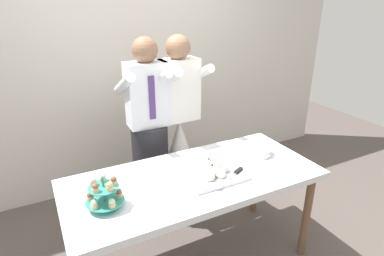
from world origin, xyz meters
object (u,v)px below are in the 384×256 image
object	(u,v)px
dessert_table	(194,185)
cupcake_stand	(104,195)
person_groom	(150,143)
main_cake_tray	(214,172)
plate_stack	(258,150)
person_bride	(180,152)

from	to	relation	value
dessert_table	cupcake_stand	distance (m)	0.66
person_groom	main_cake_tray	bearing A→B (deg)	-76.63
plate_stack	person_bride	world-z (taller)	person_bride
plate_stack	dessert_table	bearing A→B (deg)	-174.02
person_bride	person_groom	bearing A→B (deg)	-178.09
dessert_table	person_bride	xyz separation A→B (m)	(0.22, 0.72, -0.12)
dessert_table	plate_stack	xyz separation A→B (m)	(0.61, 0.06, 0.11)
dessert_table	person_groom	size ratio (longest dim) A/B	1.08
cupcake_stand	main_cake_tray	distance (m)	0.76
dessert_table	person_groom	bearing A→B (deg)	95.35
person_groom	person_bride	distance (m)	0.33
cupcake_stand	plate_stack	size ratio (longest dim) A/B	1.10
person_groom	person_bride	bearing A→B (deg)	1.91
plate_stack	cupcake_stand	bearing A→B (deg)	-173.74
cupcake_stand	plate_stack	distance (m)	1.25
plate_stack	person_groom	distance (m)	0.94
main_cake_tray	person_groom	bearing A→B (deg)	103.37
main_cake_tray	person_bride	world-z (taller)	person_bride
main_cake_tray	plate_stack	distance (m)	0.51
dessert_table	cupcake_stand	xyz separation A→B (m)	(-0.64, -0.07, 0.16)
dessert_table	cupcake_stand	size ratio (longest dim) A/B	7.83
dessert_table	main_cake_tray	distance (m)	0.18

